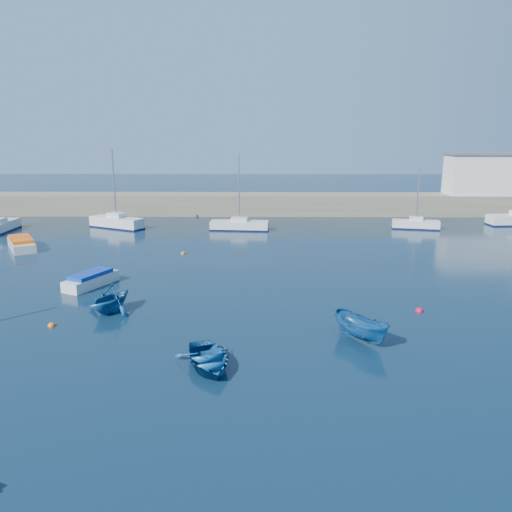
{
  "coord_description": "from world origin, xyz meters",
  "views": [
    {
      "loc": [
        1.3,
        -18.17,
        10.33
      ],
      "look_at": [
        0.91,
        16.96,
        1.6
      ],
      "focal_mm": 35.0,
      "sensor_mm": 36.0,
      "label": 1
    }
  ],
  "objects_px": {
    "sailboat_7": "(416,224)",
    "motorboat_1": "(91,280)",
    "sailboat_6": "(239,225)",
    "dinghy_right": "(361,328)",
    "dinghy_center": "(208,359)",
    "dinghy_left": "(110,298)",
    "harbor_office": "(487,175)",
    "motorboat_2": "(21,244)",
    "sailboat_5": "(117,222)"
  },
  "relations": [
    {
      "from": "sailboat_7",
      "to": "motorboat_1",
      "type": "height_order",
      "value": "sailboat_7"
    },
    {
      "from": "sailboat_6",
      "to": "sailboat_7",
      "type": "height_order",
      "value": "sailboat_6"
    },
    {
      "from": "sailboat_6",
      "to": "motorboat_1",
      "type": "bearing_deg",
      "value": 160.31
    },
    {
      "from": "motorboat_1",
      "to": "dinghy_right",
      "type": "bearing_deg",
      "value": -3.04
    },
    {
      "from": "sailboat_7",
      "to": "motorboat_1",
      "type": "xyz_separation_m",
      "value": [
        -28.72,
        -21.35,
        -0.07
      ]
    },
    {
      "from": "dinghy_center",
      "to": "dinghy_left",
      "type": "height_order",
      "value": "dinghy_left"
    },
    {
      "from": "motorboat_1",
      "to": "dinghy_center",
      "type": "distance_m",
      "value": 15.32
    },
    {
      "from": "sailboat_6",
      "to": "dinghy_center",
      "type": "xyz_separation_m",
      "value": [
        -0.03,
        -32.66,
        -0.16
      ]
    },
    {
      "from": "harbor_office",
      "to": "dinghy_center",
      "type": "xyz_separation_m",
      "value": [
        -31.11,
        -43.5,
        -4.72
      ]
    },
    {
      "from": "sailboat_6",
      "to": "motorboat_1",
      "type": "relative_size",
      "value": 1.92
    },
    {
      "from": "motorboat_1",
      "to": "dinghy_right",
      "type": "xyz_separation_m",
      "value": [
        16.85,
        -9.1,
        0.21
      ]
    },
    {
      "from": "harbor_office",
      "to": "motorboat_2",
      "type": "relative_size",
      "value": 1.87
    },
    {
      "from": "sailboat_7",
      "to": "dinghy_left",
      "type": "bearing_deg",
      "value": 146.77
    },
    {
      "from": "sailboat_7",
      "to": "motorboat_1",
      "type": "relative_size",
      "value": 1.56
    },
    {
      "from": "dinghy_right",
      "to": "motorboat_1",
      "type": "bearing_deg",
      "value": 116.12
    },
    {
      "from": "dinghy_center",
      "to": "dinghy_left",
      "type": "bearing_deg",
      "value": 113.97
    },
    {
      "from": "dinghy_center",
      "to": "sailboat_6",
      "type": "bearing_deg",
      "value": 71.49
    },
    {
      "from": "sailboat_5",
      "to": "motorboat_2",
      "type": "relative_size",
      "value": 1.6
    },
    {
      "from": "sailboat_5",
      "to": "sailboat_7",
      "type": "distance_m",
      "value": 33.04
    },
    {
      "from": "sailboat_6",
      "to": "dinghy_left",
      "type": "xyz_separation_m",
      "value": [
        -6.52,
        -25.56,
        0.31
      ]
    },
    {
      "from": "motorboat_1",
      "to": "dinghy_left",
      "type": "relative_size",
      "value": 1.32
    },
    {
      "from": "motorboat_1",
      "to": "sailboat_7",
      "type": "bearing_deg",
      "value": 61.97
    },
    {
      "from": "harbor_office",
      "to": "motorboat_1",
      "type": "height_order",
      "value": "harbor_office"
    },
    {
      "from": "harbor_office",
      "to": "dinghy_right",
      "type": "xyz_separation_m",
      "value": [
        -23.61,
        -40.46,
        -4.43
      ]
    },
    {
      "from": "harbor_office",
      "to": "dinghy_left",
      "type": "distance_m",
      "value": 52.51
    },
    {
      "from": "sailboat_6",
      "to": "dinghy_left",
      "type": "bearing_deg",
      "value": 170.55
    },
    {
      "from": "dinghy_right",
      "to": "sailboat_5",
      "type": "bearing_deg",
      "value": 89.11
    },
    {
      "from": "sailboat_7",
      "to": "dinghy_right",
      "type": "height_order",
      "value": "sailboat_7"
    },
    {
      "from": "motorboat_1",
      "to": "dinghy_right",
      "type": "relative_size",
      "value": 1.22
    },
    {
      "from": "harbor_office",
      "to": "motorboat_1",
      "type": "distance_m",
      "value": 51.4
    },
    {
      "from": "sailboat_7",
      "to": "motorboat_2",
      "type": "distance_m",
      "value": 40.11
    },
    {
      "from": "sailboat_5",
      "to": "dinghy_right",
      "type": "xyz_separation_m",
      "value": [
        21.17,
        -30.68,
        0.01
      ]
    },
    {
      "from": "dinghy_left",
      "to": "dinghy_right",
      "type": "relative_size",
      "value": 0.93
    },
    {
      "from": "sailboat_5",
      "to": "dinghy_left",
      "type": "bearing_deg",
      "value": -138.41
    },
    {
      "from": "motorboat_2",
      "to": "sailboat_6",
      "type": "bearing_deg",
      "value": -6.53
    },
    {
      "from": "sailboat_6",
      "to": "dinghy_left",
      "type": "relative_size",
      "value": 2.52
    },
    {
      "from": "harbor_office",
      "to": "dinghy_right",
      "type": "bearing_deg",
      "value": -120.27
    },
    {
      "from": "sailboat_6",
      "to": "harbor_office",
      "type": "bearing_deg",
      "value": -65.92
    },
    {
      "from": "harbor_office",
      "to": "sailboat_6",
      "type": "distance_m",
      "value": 33.24
    },
    {
      "from": "motorboat_2",
      "to": "dinghy_right",
      "type": "bearing_deg",
      "value": -69.11
    },
    {
      "from": "dinghy_center",
      "to": "motorboat_1",
      "type": "bearing_deg",
      "value": 109.13
    },
    {
      "from": "sailboat_6",
      "to": "dinghy_left",
      "type": "height_order",
      "value": "sailboat_6"
    },
    {
      "from": "motorboat_2",
      "to": "dinghy_center",
      "type": "height_order",
      "value": "motorboat_2"
    },
    {
      "from": "sailboat_6",
      "to": "motorboat_1",
      "type": "distance_m",
      "value": 22.56
    },
    {
      "from": "harbor_office",
      "to": "dinghy_center",
      "type": "distance_m",
      "value": 53.69
    },
    {
      "from": "sailboat_6",
      "to": "motorboat_1",
      "type": "xyz_separation_m",
      "value": [
        -9.37,
        -20.52,
        -0.08
      ]
    },
    {
      "from": "sailboat_5",
      "to": "motorboat_1",
      "type": "relative_size",
      "value": 2.0
    },
    {
      "from": "sailboat_5",
      "to": "dinghy_center",
      "type": "xyz_separation_m",
      "value": [
        13.67,
        -33.71,
        -0.29
      ]
    },
    {
      "from": "sailboat_6",
      "to": "motorboat_2",
      "type": "height_order",
      "value": "sailboat_6"
    },
    {
      "from": "harbor_office",
      "to": "dinghy_right",
      "type": "relative_size",
      "value": 2.86
    }
  ]
}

